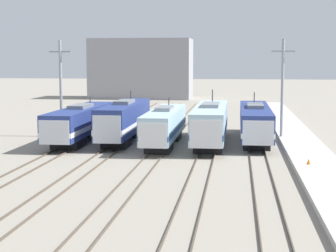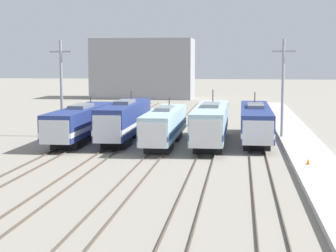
{
  "view_description": "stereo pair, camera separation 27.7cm",
  "coord_description": "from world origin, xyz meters",
  "px_view_note": "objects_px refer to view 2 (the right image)",
  "views": [
    {
      "loc": [
        7.26,
        -49.16,
        8.63
      ],
      "look_at": [
        0.8,
        3.03,
        2.38
      ],
      "focal_mm": 60.0,
      "sensor_mm": 36.0,
      "label": 1
    },
    {
      "loc": [
        7.54,
        -49.12,
        8.63
      ],
      "look_at": [
        0.8,
        3.03,
        2.38
      ],
      "focal_mm": 60.0,
      "sensor_mm": 36.0,
      "label": 2
    }
  ],
  "objects_px": {
    "locomotive_far_left": "(80,123)",
    "catenary_tower_right": "(283,88)",
    "locomotive_center_right": "(211,124)",
    "locomotive_far_right": "(256,122)",
    "catenary_tower_left": "(61,86)",
    "traffic_cone": "(308,161)",
    "locomotive_center": "(164,126)",
    "locomotive_center_left": "(124,121)"
  },
  "relations": [
    {
      "from": "locomotive_center",
      "to": "locomotive_center_right",
      "type": "height_order",
      "value": "locomotive_center_right"
    },
    {
      "from": "locomotive_center_left",
      "to": "traffic_cone",
      "type": "height_order",
      "value": "locomotive_center_left"
    },
    {
      "from": "locomotive_center_right",
      "to": "locomotive_far_right",
      "type": "bearing_deg",
      "value": 32.42
    },
    {
      "from": "locomotive_center",
      "to": "catenary_tower_left",
      "type": "distance_m",
      "value": 13.96
    },
    {
      "from": "locomotive_center_right",
      "to": "traffic_cone",
      "type": "relative_size",
      "value": 38.63
    },
    {
      "from": "locomotive_far_left",
      "to": "locomotive_center_left",
      "type": "bearing_deg",
      "value": 6.92
    },
    {
      "from": "locomotive_center_left",
      "to": "locomotive_center_right",
      "type": "relative_size",
      "value": 0.93
    },
    {
      "from": "locomotive_center_right",
      "to": "catenary_tower_left",
      "type": "height_order",
      "value": "catenary_tower_left"
    },
    {
      "from": "locomotive_center_left",
      "to": "locomotive_far_left",
      "type": "bearing_deg",
      "value": -173.08
    },
    {
      "from": "locomotive_center",
      "to": "locomotive_far_right",
      "type": "bearing_deg",
      "value": 24.37
    },
    {
      "from": "catenary_tower_left",
      "to": "catenary_tower_right",
      "type": "relative_size",
      "value": 1.0
    },
    {
      "from": "locomotive_far_right",
      "to": "locomotive_center_right",
      "type": "bearing_deg",
      "value": -147.58
    },
    {
      "from": "locomotive_far_right",
      "to": "traffic_cone",
      "type": "xyz_separation_m",
      "value": [
        3.75,
        -14.91,
        -1.39
      ]
    },
    {
      "from": "locomotive_far_left",
      "to": "locomotive_center_left",
      "type": "height_order",
      "value": "locomotive_center_left"
    },
    {
      "from": "locomotive_far_right",
      "to": "catenary_tower_right",
      "type": "bearing_deg",
      "value": 24.41
    },
    {
      "from": "locomotive_center",
      "to": "traffic_cone",
      "type": "height_order",
      "value": "locomotive_center"
    },
    {
      "from": "locomotive_far_left",
      "to": "catenary_tower_left",
      "type": "distance_m",
      "value": 6.09
    },
    {
      "from": "locomotive_far_right",
      "to": "locomotive_far_left",
      "type": "bearing_deg",
      "value": -172.37
    },
    {
      "from": "locomotive_far_left",
      "to": "traffic_cone",
      "type": "relative_size",
      "value": 38.72
    },
    {
      "from": "locomotive_far_left",
      "to": "catenary_tower_right",
      "type": "bearing_deg",
      "value": 10.03
    },
    {
      "from": "catenary_tower_left",
      "to": "traffic_cone",
      "type": "distance_m",
      "value": 30.41
    },
    {
      "from": "locomotive_center_right",
      "to": "catenary_tower_right",
      "type": "relative_size",
      "value": 1.64
    },
    {
      "from": "locomotive_far_left",
      "to": "traffic_cone",
      "type": "bearing_deg",
      "value": -29.42
    },
    {
      "from": "locomotive_far_left",
      "to": "catenary_tower_right",
      "type": "relative_size",
      "value": 1.65
    },
    {
      "from": "locomotive_far_right",
      "to": "catenary_tower_right",
      "type": "xyz_separation_m",
      "value": [
        2.84,
        1.29,
        3.59
      ]
    },
    {
      "from": "locomotive_center_left",
      "to": "traffic_cone",
      "type": "xyz_separation_m",
      "value": [
        17.5,
        -13.01,
        -1.58
      ]
    },
    {
      "from": "catenary_tower_right",
      "to": "locomotive_center_left",
      "type": "bearing_deg",
      "value": -169.13
    },
    {
      "from": "locomotive_far_left",
      "to": "locomotive_center_right",
      "type": "bearing_deg",
      "value": -1.9
    },
    {
      "from": "locomotive_center_right",
      "to": "catenary_tower_right",
      "type": "xyz_separation_m",
      "value": [
        7.43,
        4.2,
        3.46
      ]
    },
    {
      "from": "traffic_cone",
      "to": "locomotive_far_left",
      "type": "bearing_deg",
      "value": 150.58
    },
    {
      "from": "locomotive_far_right",
      "to": "catenary_tower_left",
      "type": "height_order",
      "value": "catenary_tower_left"
    },
    {
      "from": "locomotive_center",
      "to": "traffic_cone",
      "type": "distance_m",
      "value": 16.87
    },
    {
      "from": "locomotive_far_left",
      "to": "catenary_tower_left",
      "type": "relative_size",
      "value": 1.65
    },
    {
      "from": "locomotive_center_right",
      "to": "locomotive_far_right",
      "type": "height_order",
      "value": "locomotive_center_right"
    },
    {
      "from": "locomotive_far_left",
      "to": "locomotive_center",
      "type": "relative_size",
      "value": 1.08
    },
    {
      "from": "catenary_tower_left",
      "to": "traffic_cone",
      "type": "xyz_separation_m",
      "value": [
        25.25,
        -16.2,
        -4.98
      ]
    },
    {
      "from": "locomotive_center",
      "to": "catenary_tower_left",
      "type": "xyz_separation_m",
      "value": [
        -12.33,
        5.44,
        3.6
      ]
    },
    {
      "from": "locomotive_center_left",
      "to": "locomotive_center",
      "type": "relative_size",
      "value": 1.0
    },
    {
      "from": "locomotive_center_left",
      "to": "locomotive_far_right",
      "type": "relative_size",
      "value": 0.86
    },
    {
      "from": "catenary_tower_left",
      "to": "locomotive_center",
      "type": "bearing_deg",
      "value": -23.81
    },
    {
      "from": "catenary_tower_right",
      "to": "traffic_cone",
      "type": "distance_m",
      "value": 16.97
    },
    {
      "from": "locomotive_far_left",
      "to": "locomotive_center_right",
      "type": "distance_m",
      "value": 13.76
    }
  ]
}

